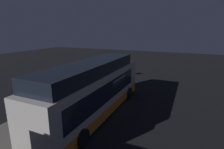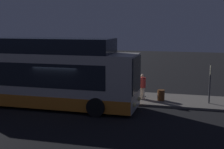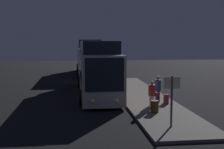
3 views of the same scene
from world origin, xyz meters
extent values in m
plane|color=black|center=(0.00, 0.00, 0.00)|extent=(80.00, 80.00, 0.00)
cube|color=#605B56|center=(0.00, 3.25, 0.07)|extent=(20.00, 3.29, 0.13)
cube|color=#B2ADA8|center=(-1.67, 0.20, 1.66)|extent=(11.66, 2.50, 2.98)
cube|color=orange|center=(-1.67, 0.20, 0.52)|extent=(11.60, 2.52, 0.70)
cube|color=black|center=(-1.97, 0.20, 2.02)|extent=(9.56, 2.53, 1.31)
cube|color=black|center=(4.18, 0.20, 2.10)|extent=(0.06, 2.20, 1.91)
sphere|color=#F9E58C|center=(4.20, 0.89, 0.62)|extent=(0.24, 0.24, 0.24)
sphere|color=#F9E58C|center=(4.20, -0.48, 0.62)|extent=(0.24, 0.24, 0.24)
cylinder|color=black|center=(2.29, 1.46, 0.49)|extent=(0.99, 0.30, 0.99)
cylinder|color=black|center=(2.29, -1.05, 0.49)|extent=(0.99, 0.30, 0.99)
cube|color=black|center=(-2.14, 0.20, 3.57)|extent=(9.91, 2.30, 0.83)
cylinder|color=#2D2D33|center=(2.56, 3.71, 0.51)|extent=(0.37, 0.37, 0.76)
cylinder|color=#334C8C|center=(2.56, 3.71, 1.23)|extent=(0.53, 0.53, 0.66)
sphere|color=tan|center=(2.56, 3.71, 1.68)|extent=(0.25, 0.25, 0.25)
cube|color=#334C7F|center=(2.30, 3.84, 0.95)|extent=(0.25, 0.31, 0.24)
cylinder|color=silver|center=(4.04, 2.96, 0.49)|extent=(0.35, 0.35, 0.72)
cylinder|color=#BF3333|center=(4.04, 2.96, 1.16)|extent=(0.50, 0.50, 0.62)
sphere|color=beige|center=(4.04, 2.96, 1.59)|extent=(0.23, 0.23, 0.23)
cube|color=maroon|center=(3.95, 3.24, 0.90)|extent=(0.31, 0.22, 0.24)
cube|color=maroon|center=(3.01, 4.13, 0.43)|extent=(0.34, 0.25, 0.59)
cylinder|color=black|center=(3.01, 4.13, 0.84)|extent=(0.02, 0.02, 0.24)
cylinder|color=#4C4C51|center=(8.04, 2.86, 1.29)|extent=(0.10, 0.10, 2.32)
cube|color=beige|center=(8.04, 2.86, 2.14)|extent=(0.04, 0.74, 0.52)
cylinder|color=#593319|center=(5.22, 2.83, 0.46)|extent=(0.44, 0.44, 0.65)
camera|label=1|loc=(-12.10, -5.84, 6.04)|focal=28.00mm
camera|label=2|loc=(7.19, -15.95, 4.73)|focal=50.00mm
camera|label=3|loc=(21.41, -1.44, 4.04)|focal=50.00mm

